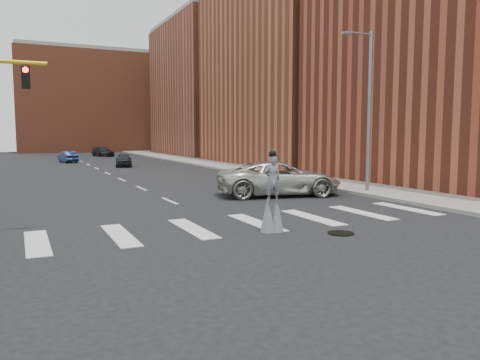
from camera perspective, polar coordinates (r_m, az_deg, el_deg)
ground_plane at (r=16.57m, az=-0.43°, el=-6.19°), size 160.00×160.00×0.00m
sidewalk_right at (r=44.28m, az=0.53°, el=1.44°), size 5.00×90.00×0.18m
manhole at (r=16.42m, az=12.19°, el=-6.36°), size 0.90×0.90×0.04m
building_near at (r=37.48m, az=27.02°, el=16.80°), size 16.00×20.00×22.00m
building_mid at (r=53.88m, az=7.54°, el=14.87°), size 16.00×22.00×24.00m
building_far at (r=74.79m, az=-2.72°, el=10.80°), size 16.00×22.00×20.00m
building_backdrop at (r=93.74m, az=-17.76°, el=8.90°), size 26.00×14.00×18.00m
streetlight at (r=27.30m, az=15.34°, el=8.64°), size 2.05×0.20×9.00m
stilt_performer at (r=16.24m, az=3.94°, el=-2.53°), size 0.84×0.57×2.85m
suv_crossing at (r=25.80m, az=4.79°, el=0.20°), size 7.29×4.59×1.88m
car_near at (r=49.24m, az=-13.99°, el=2.38°), size 2.33×4.16×1.34m
car_mid at (r=57.91m, az=-20.24°, el=2.65°), size 2.06×4.09×1.29m
car_far at (r=71.45m, az=-16.37°, el=3.34°), size 2.95×5.07×1.38m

